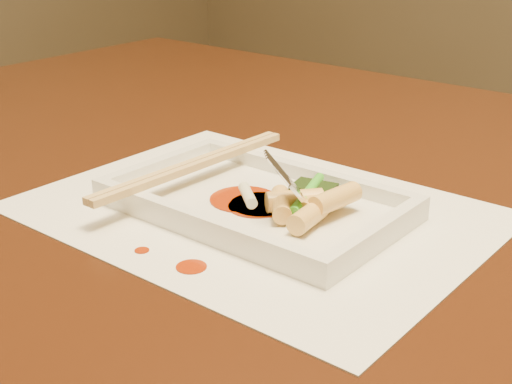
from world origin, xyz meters
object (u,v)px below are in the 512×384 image
Objects in this scene: plate_base at (256,206)px; fork at (336,134)px; table at (306,257)px; placemat at (256,211)px; chopstick_a at (190,164)px.

plate_base is 1.86× the size of fork.
fork reaches higher than plate_base.
placemat is at bearing -78.03° from table.
chopstick_a is at bearing -116.07° from table.
table is 0.18m from chopstick_a.
plate_base is 1.06× the size of chopstick_a.
chopstick_a is at bearing -173.25° from fork.
placemat is 0.00m from plate_base.
table is 5.38× the size of plate_base.
chopstick_a is (-0.06, -0.12, 0.13)m from table.
chopstick_a is (-0.08, 0.00, 0.03)m from placemat.
placemat is (0.02, -0.12, 0.10)m from table.
fork is at bearing 14.42° from plate_base.
table is 0.16m from plate_base.
table is at bearing 101.97° from plate_base.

